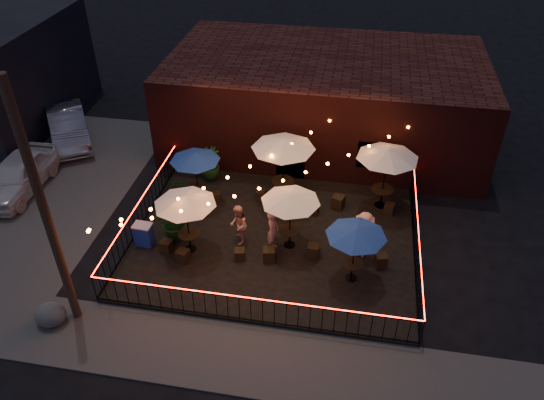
{
  "coord_description": "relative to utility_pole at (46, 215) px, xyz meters",
  "views": [
    {
      "loc": [
        2.52,
        -12.55,
        12.69
      ],
      "look_at": [
        -0.2,
        2.73,
        1.31
      ],
      "focal_mm": 35.0,
      "sensor_mm": 36.0,
      "label": 1
    }
  ],
  "objects": [
    {
      "name": "potted_shrub_a",
      "position": [
        1.95,
        4.01,
        -3.13
      ],
      "size": [
        1.38,
        1.23,
        1.43
      ],
      "primitive_type": "imported",
      "rotation": [
        0.0,
        0.0,
        -0.09
      ],
      "color": "#17350B",
      "rests_on": "patio"
    },
    {
      "name": "brick_building",
      "position": [
        6.4,
        12.59,
        -2.0
      ],
      "size": [
        14.0,
        8.0,
        4.0
      ],
      "color": "#35100E",
      "rests_on": "ground"
    },
    {
      "name": "patio",
      "position": [
        5.4,
        4.6,
        -3.92
      ],
      "size": [
        10.0,
        8.0,
        0.15
      ],
      "primitive_type": "cube",
      "color": "black",
      "rests_on": "ground"
    },
    {
      "name": "ground",
      "position": [
        5.4,
        2.6,
        -4.0
      ],
      "size": [
        110.0,
        110.0,
        0.0
      ],
      "primitive_type": "plane",
      "color": "black",
      "rests_on": "ground"
    },
    {
      "name": "potted_shrub_b",
      "position": [
        1.49,
        5.87,
        -3.15
      ],
      "size": [
        0.92,
        0.83,
        1.4
      ],
      "primitive_type": "imported",
      "rotation": [
        0.0,
        0.0,
        -0.32
      ],
      "color": "#123D11",
      "rests_on": "patio"
    },
    {
      "name": "cafe_table_2",
      "position": [
        6.02,
        4.31,
        -1.78
      ],
      "size": [
        2.14,
        2.14,
        2.26
      ],
      "rotation": [
        0.0,
        0.0,
        -0.04
      ],
      "color": "black",
      "rests_on": "patio"
    },
    {
      "name": "car_white",
      "position": [
        -5.45,
        5.98,
        -3.26
      ],
      "size": [
        1.83,
        4.38,
        1.48
      ],
      "primitive_type": "imported",
      "rotation": [
        0.0,
        0.0,
        0.02
      ],
      "color": "white",
      "rests_on": "ground"
    },
    {
      "name": "car_silver",
      "position": [
        -5.38,
        10.15,
        -3.24
      ],
      "size": [
        3.86,
        4.76,
        1.52
      ],
      "primitive_type": "imported",
      "rotation": [
        0.0,
        0.0,
        0.57
      ],
      "color": "#999AA1",
      "rests_on": "ground"
    },
    {
      "name": "boulder",
      "position": [
        -0.63,
        -0.39,
        -3.64
      ],
      "size": [
        1.15,
        1.07,
        0.73
      ],
      "primitive_type": "ellipsoid",
      "rotation": [
        0.0,
        0.0,
        -0.35
      ],
      "color": "#4E4E48",
      "rests_on": "ground"
    },
    {
      "name": "cooler",
      "position": [
        0.9,
        3.48,
        -3.41
      ],
      "size": [
        0.67,
        0.5,
        0.86
      ],
      "rotation": [
        0.0,
        0.0,
        -0.05
      ],
      "color": "#1836B3",
      "rests_on": "patio"
    },
    {
      "name": "bistro_chair_1",
      "position": [
        2.54,
        2.85,
        -3.62
      ],
      "size": [
        0.47,
        0.47,
        0.46
      ],
      "primitive_type": "cube",
      "rotation": [
        0.0,
        0.0,
        2.88
      ],
      "color": "black",
      "rests_on": "patio"
    },
    {
      "name": "bistro_chair_11",
      "position": [
        9.51,
        6.83,
        -3.63
      ],
      "size": [
        0.43,
        0.43,
        0.43
      ],
      "primitive_type": "cube",
      "rotation": [
        0.0,
        0.0,
        2.92
      ],
      "color": "black",
      "rests_on": "patio"
    },
    {
      "name": "bistro_chair_10",
      "position": [
        7.56,
        6.88,
        -3.6
      ],
      "size": [
        0.54,
        0.54,
        0.51
      ],
      "primitive_type": "cube",
      "rotation": [
        0.0,
        0.0,
        -0.32
      ],
      "color": "black",
      "rests_on": "patio"
    },
    {
      "name": "bistro_chair_7",
      "position": [
        6.66,
        6.31,
        -3.63
      ],
      "size": [
        0.43,
        0.43,
        0.44
      ],
      "primitive_type": "cube",
      "rotation": [
        0.0,
        0.0,
        2.96
      ],
      "color": "black",
      "rests_on": "patio"
    },
    {
      "name": "fence_right",
      "position": [
        10.4,
        4.6,
        -3.34
      ],
      "size": [
        0.04,
        8.0,
        1.04
      ],
      "rotation": [
        0.0,
        0.0,
        1.57
      ],
      "color": "black",
      "rests_on": "patio"
    },
    {
      "name": "festoon_lights",
      "position": [
        4.39,
        4.3,
        -1.48
      ],
      "size": [
        10.02,
        8.72,
        1.32
      ],
      "color": "orange",
      "rests_on": "ground"
    },
    {
      "name": "patron_a",
      "position": [
        5.47,
        4.0,
        -3.04
      ],
      "size": [
        0.46,
        0.63,
        1.62
      ],
      "primitive_type": "imported",
      "rotation": [
        0.0,
        0.0,
        1.45
      ],
      "color": "tan",
      "rests_on": "patio"
    },
    {
      "name": "parking_lot",
      "position": [
        -6.6,
        6.6,
        -3.99
      ],
      "size": [
        11.0,
        12.0,
        0.02
      ],
      "primitive_type": "cube",
      "color": "#43403D",
      "rests_on": "ground"
    },
    {
      "name": "bistro_chair_2",
      "position": [
        1.27,
        6.32,
        -3.64
      ],
      "size": [
        0.45,
        0.45,
        0.41
      ],
      "primitive_type": "cube",
      "rotation": [
        0.0,
        0.0,
        0.34
      ],
      "color": "black",
      "rests_on": "patio"
    },
    {
      "name": "bistro_chair_0",
      "position": [
        1.8,
        3.24,
        -3.63
      ],
      "size": [
        0.44,
        0.44,
        0.45
      ],
      "primitive_type": "cube",
      "rotation": [
        0.0,
        0.0,
        -0.19
      ],
      "color": "black",
      "rests_on": "patio"
    },
    {
      "name": "bistro_chair_5",
      "position": [
        5.43,
        3.41,
        -3.61
      ],
      "size": [
        0.48,
        0.48,
        0.48
      ],
      "primitive_type": "cube",
      "rotation": [
        0.0,
        0.0,
        3.33
      ],
      "color": "black",
      "rests_on": "patio"
    },
    {
      "name": "cafe_table_3",
      "position": [
        5.32,
        7.11,
        -1.38
      ],
      "size": [
        2.68,
        2.68,
        2.71
      ],
      "rotation": [
        0.0,
        0.0,
        0.09
      ],
      "color": "black",
      "rests_on": "patio"
    },
    {
      "name": "potted_shrub_c",
      "position": [
        2.11,
        7.98,
        -3.13
      ],
      "size": [
        0.92,
        0.92,
        1.43
      ],
      "primitive_type": "imported",
      "rotation": [
        0.0,
        0.0,
        -0.16
      ],
      "color": "#1C3E12",
      "rests_on": "patio"
    },
    {
      "name": "bistro_chair_3",
      "position": [
        2.75,
        6.42,
        -3.65
      ],
      "size": [
        0.44,
        0.44,
        0.4
      ],
      "primitive_type": "cube",
      "rotation": [
        0.0,
        0.0,
        3.51
      ],
      "color": "black",
      "rests_on": "patio"
    },
    {
      "name": "cafe_table_1",
      "position": [
        2.03,
        6.43,
        -1.89
      ],
      "size": [
        2.51,
        2.51,
        2.14
      ],
      "rotation": [
        0.0,
        0.0,
        0.37
      ],
      "color": "black",
      "rests_on": "patio"
    },
    {
      "name": "fence_front",
      "position": [
        5.4,
        0.6,
        -3.34
      ],
      "size": [
        10.0,
        0.04,
        1.04
      ],
      "color": "black",
      "rests_on": "patio"
    },
    {
      "name": "bistro_chair_4",
      "position": [
        4.43,
        3.29,
        -3.65
      ],
      "size": [
        0.4,
        0.4,
        0.4
      ],
      "primitive_type": "cube",
      "rotation": [
        0.0,
        0.0,
        0.2
      ],
      "color": "black",
      "rests_on": "patio"
    },
    {
      "name": "fence_left",
      "position": [
        0.4,
        4.6,
        -3.34
      ],
      "size": [
        0.04,
        8.0,
        1.04
      ],
      "rotation": [
        0.0,
        0.0,
        1.57
      ],
      "color": "black",
      "rests_on": "patio"
    },
    {
      "name": "bistro_chair_9",
      "position": [
        9.24,
        3.81,
        -3.62
      ],
      "size": [
        0.48,
        0.48,
        0.46
      ],
      "primitive_type": "cube",
      "rotation": [
        0.0,
        0.0,
        3.42
      ],
      "color": "black",
      "rests_on": "patio"
    },
    {
      "name": "cafe_table_5",
      "position": [
        9.2,
        7.28,
        -1.49
      ],
      "size": [
        2.82,
        2.82,
        2.58
      ],
      "rotation": [
        0.0,
        0.0,
        0.23
      ],
      "color": "black",
      "rests_on": "patio"
    },
    {
      "name": "bistro_chair_8",
      "position": [
        6.92,
        3.88,
        -3.61
      ],
      "size": [
        0.42,
        0.42,
        0.47
      ],
      "primitive_type": "cube",
      "rotation": [
        0.0,
        0.0,
        -0.05
      ],
      "color": "black",
      "rests_on": "patio"
    },
    {
      "name": "utility_pole",
      "position": [
        0.0,
        0.0,
        0.0
      ],
      "size": [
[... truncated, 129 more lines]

